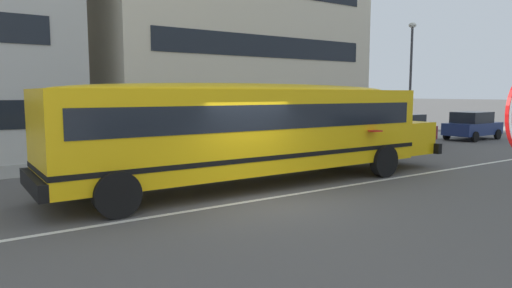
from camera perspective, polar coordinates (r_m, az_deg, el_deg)
The scene contains 8 objects.
ground_plane at distance 11.69m, azimuth 0.10°, elevation -7.07°, with size 400.00×400.00×0.00m, color #54514F.
sidewalk_far at distance 19.09m, azimuth -14.29°, elevation -2.01°, with size 120.00×3.00×0.01m, color gray.
lane_centreline at distance 11.69m, azimuth 0.10°, elevation -7.06°, with size 110.00×0.16×0.01m, color silver.
school_bus at distance 13.44m, azimuth 0.23°, elevation 2.40°, with size 13.46×3.18×3.01m.
parked_car_dark_blue_by_lamppost at distance 29.71m, azimuth 25.51°, elevation 2.13°, with size 3.96×2.00×1.64m.
parked_car_maroon_by_entrance at distance 24.71m, azimuth 17.80°, elevation 1.71°, with size 3.99×2.06×1.64m.
street_lamp at distance 28.39m, azimuth 18.87°, elevation 9.25°, with size 0.44×0.44×6.80m.
apartment_block_far_centre at distance 29.05m, azimuth -5.19°, elevation 17.32°, with size 15.15×11.26×16.50m.
Camera 1 is at (-6.43, -9.38, 2.72)m, focal length 31.89 mm.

